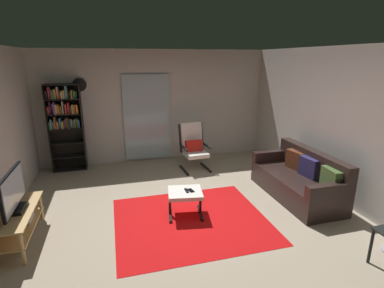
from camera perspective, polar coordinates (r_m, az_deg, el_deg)
The scene contains 14 objects.
ground_plane at distance 4.82m, azimuth -0.97°, elevation -13.58°, with size 7.02×7.02×0.00m, color tan.
wall_back at distance 7.12m, azimuth -6.91°, elevation 7.21°, with size 5.60×0.06×2.60m, color beige.
wall_right at distance 5.62m, azimuth 26.74°, elevation 3.23°, with size 0.06×6.00×2.60m, color beige.
glass_door_panel at distance 7.06m, azimuth -8.57°, elevation 5.03°, with size 1.10×0.01×2.00m, color silver.
area_rug at distance 4.69m, azimuth -0.19°, elevation -14.41°, with size 2.28×2.00×0.01m, color red.
tv_stand at distance 4.70m, azimuth -30.41°, elevation -12.62°, with size 0.43×1.17×0.46m.
television at distance 4.51m, azimuth -31.21°, elevation -8.05°, with size 0.20×0.89×0.55m.
bookshelf_near_tv at distance 6.92m, azimuth -23.33°, elevation 4.37°, with size 0.70×0.30×1.89m.
leather_sofa at distance 5.62m, azimuth 19.96°, elevation -6.54°, with size 0.80×1.83×0.84m.
lounge_armchair at distance 6.57m, azimuth 0.27°, elevation -0.26°, with size 0.60×0.69×1.02m.
ottoman at distance 4.68m, azimuth -1.33°, elevation -9.85°, with size 0.59×0.56×0.41m.
tv_remote at distance 4.64m, azimuth -1.07°, elevation -8.96°, with size 0.04×0.14×0.02m, color black.
cell_phone at distance 4.66m, azimuth -0.22°, elevation -8.93°, with size 0.07×0.14×0.01m, color black.
wall_clock at distance 6.93m, azimuth -20.84°, elevation 10.64°, with size 0.29×0.03×0.29m.
Camera 1 is at (-1.03, -4.06, 2.39)m, focal length 27.68 mm.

